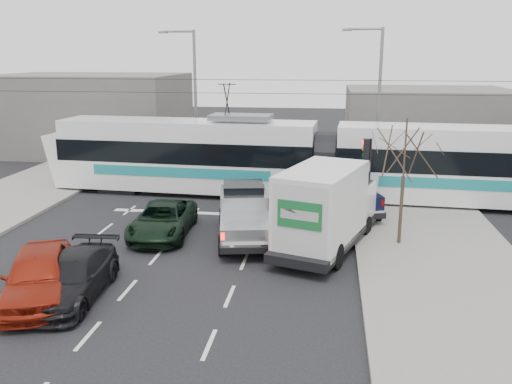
# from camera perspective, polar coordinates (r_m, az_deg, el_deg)

# --- Properties ---
(ground) EXTENTS (120.00, 120.00, 0.00)m
(ground) POSITION_cam_1_polar(r_m,az_deg,el_deg) (20.66, -5.95, -7.07)
(ground) COLOR black
(ground) RESTS_ON ground
(sidewalk_right) EXTENTS (6.00, 60.00, 0.15)m
(sidewalk_right) POSITION_cam_1_polar(r_m,az_deg,el_deg) (20.55, 19.49, -7.75)
(sidewalk_right) COLOR gray
(sidewalk_right) RESTS_ON ground
(rails) EXTENTS (60.00, 1.60, 0.03)m
(rails) POSITION_cam_1_polar(r_m,az_deg,el_deg) (30.00, -1.48, -0.16)
(rails) COLOR #33302D
(rails) RESTS_ON ground
(building_left) EXTENTS (14.00, 10.00, 6.00)m
(building_left) POSITION_cam_1_polar(r_m,az_deg,el_deg) (44.98, -17.01, 7.94)
(building_left) COLOR slate
(building_left) RESTS_ON ground
(building_right) EXTENTS (12.00, 10.00, 5.00)m
(building_right) POSITION_cam_1_polar(r_m,az_deg,el_deg) (43.58, 17.50, 7.06)
(building_right) COLOR slate
(building_right) RESTS_ON ground
(bare_tree) EXTENTS (2.40, 2.40, 5.00)m
(bare_tree) POSITION_cam_1_polar(r_m,az_deg,el_deg) (21.69, 15.40, 3.94)
(bare_tree) COLOR #47382B
(bare_tree) RESTS_ON ground
(traffic_signal) EXTENTS (0.44, 0.44, 3.60)m
(traffic_signal) POSITION_cam_1_polar(r_m,az_deg,el_deg) (25.67, 11.63, 3.32)
(traffic_signal) COLOR black
(traffic_signal) RESTS_ON ground
(street_lamp_near) EXTENTS (2.38, 0.25, 9.00)m
(street_lamp_near) POSITION_cam_1_polar(r_m,az_deg,el_deg) (32.86, 12.51, 9.80)
(street_lamp_near) COLOR slate
(street_lamp_near) RESTS_ON ground
(street_lamp_far) EXTENTS (2.38, 0.25, 9.00)m
(street_lamp_far) POSITION_cam_1_polar(r_m,az_deg,el_deg) (35.86, -6.70, 10.39)
(street_lamp_far) COLOR slate
(street_lamp_far) RESTS_ON ground
(catenary) EXTENTS (60.00, 0.20, 7.00)m
(catenary) POSITION_cam_1_polar(r_m,az_deg,el_deg) (29.27, -1.53, 7.19)
(catenary) COLOR black
(catenary) RESTS_ON ground
(tram) EXTENTS (29.36, 4.60, 5.97)m
(tram) POSITION_cam_1_polar(r_m,az_deg,el_deg) (28.75, 7.25, 3.39)
(tram) COLOR white
(tram) RESTS_ON ground
(silver_pickup) EXTENTS (3.04, 6.10, 2.12)m
(silver_pickup) POSITION_cam_1_polar(r_m,az_deg,el_deg) (22.78, -1.27, -2.14)
(silver_pickup) COLOR black
(silver_pickup) RESTS_ON ground
(box_truck) EXTENTS (4.32, 7.14, 3.38)m
(box_truck) POSITION_cam_1_polar(r_m,az_deg,el_deg) (21.27, 7.43, -1.74)
(box_truck) COLOR black
(box_truck) RESTS_ON ground
(navy_pickup) EXTENTS (3.59, 5.84, 2.32)m
(navy_pickup) POSITION_cam_1_polar(r_m,az_deg,el_deg) (26.78, 9.04, 0.39)
(navy_pickup) COLOR black
(navy_pickup) RESTS_ON ground
(green_car) EXTENTS (2.60, 5.07, 1.37)m
(green_car) POSITION_cam_1_polar(r_m,az_deg,el_deg) (23.36, -9.78, -2.88)
(green_car) COLOR black
(green_car) RESTS_ON ground
(red_car) EXTENTS (3.57, 5.21, 1.65)m
(red_car) POSITION_cam_1_polar(r_m,az_deg,el_deg) (18.37, -21.90, -8.10)
(red_car) COLOR maroon
(red_car) RESTS_ON ground
(dark_car) EXTENTS (2.23, 4.86, 1.38)m
(dark_car) POSITION_cam_1_polar(r_m,az_deg,el_deg) (18.20, -18.80, -8.49)
(dark_car) COLOR black
(dark_car) RESTS_ON ground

